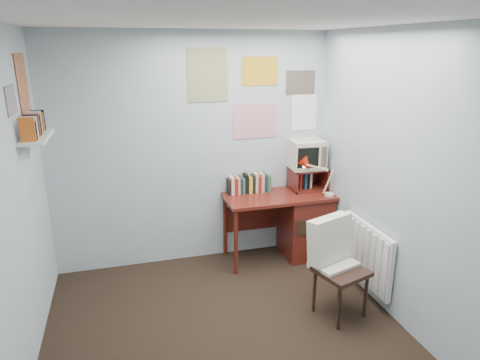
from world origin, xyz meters
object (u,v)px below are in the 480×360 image
object	(u,v)px
desk_lamp	(330,179)
tv_riser	(308,178)
crt_tv	(306,153)
wall_shelf	(37,137)
radiator	(367,254)
desk	(300,222)
desk_chair	(341,271)

from	to	relation	value
desk_lamp	tv_riser	distance (m)	0.32
tv_riser	crt_tv	xyz separation A→B (m)	(-0.02, 0.02, 0.30)
crt_tv	wall_shelf	bearing A→B (deg)	-166.20
radiator	desk	bearing A→B (deg)	107.24
desk	crt_tv	bearing A→B (deg)	53.55
desk	desk_chair	distance (m)	1.20
desk_chair	radiator	distance (m)	0.49
desk	desk_chair	bearing A→B (deg)	-95.96
desk_lamp	wall_shelf	distance (m)	2.91
desk	crt_tv	xyz separation A→B (m)	(0.10, 0.13, 0.78)
desk_lamp	tv_riser	bearing A→B (deg)	95.75
desk_chair	wall_shelf	distance (m)	2.84
desk_lamp	radiator	world-z (taller)	desk_lamp
desk	tv_riser	xyz separation A→B (m)	(0.12, 0.11, 0.48)
crt_tv	wall_shelf	xyz separation A→B (m)	(-2.67, -0.51, 0.43)
desk_lamp	crt_tv	xyz separation A→B (m)	(-0.16, 0.30, 0.24)
radiator	wall_shelf	xyz separation A→B (m)	(-2.86, 0.55, 1.20)
radiator	wall_shelf	world-z (taller)	wall_shelf
desk_lamp	tv_riser	size ratio (longest dim) A/B	0.95
desk_chair	wall_shelf	bearing A→B (deg)	144.28
desk_lamp	wall_shelf	bearing A→B (deg)	164.30
desk_chair	desk_lamp	world-z (taller)	desk_lamp
desk_lamp	radiator	size ratio (longest dim) A/B	0.48
desk	tv_riser	bearing A→B (deg)	42.96
desk	radiator	bearing A→B (deg)	-72.76
desk_chair	tv_riser	size ratio (longest dim) A/B	2.17
desk_chair	tv_riser	world-z (taller)	tv_riser
radiator	desk_chair	bearing A→B (deg)	-147.67
radiator	wall_shelf	bearing A→B (deg)	169.11
desk	tv_riser	world-z (taller)	tv_riser
desk_chair	tv_riser	distance (m)	1.40
tv_riser	radiator	world-z (taller)	tv_riser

